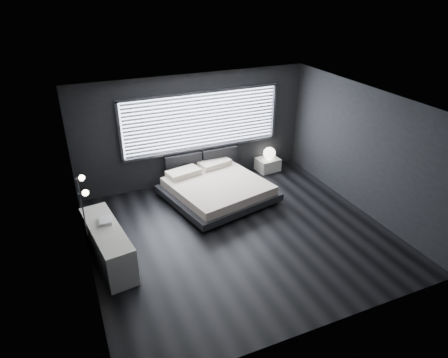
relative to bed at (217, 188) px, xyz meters
name	(u,v)px	position (x,y,z in m)	size (l,w,h in m)	color
room	(241,174)	(-0.13, -1.59, 1.13)	(6.04, 6.00, 2.80)	black
window	(202,121)	(0.07, 1.10, 1.34)	(4.14, 0.09, 1.52)	white
headboard	(202,160)	(0.01, 1.05, 0.30)	(1.96, 0.16, 0.52)	black
sconce_near	(85,193)	(-3.01, -1.54, 1.33)	(0.18, 0.11, 0.11)	silver
sconce_far	(82,178)	(-3.01, -0.94, 1.33)	(0.18, 0.11, 0.11)	silver
wall_art_upper	(81,197)	(-3.11, -2.14, 1.58)	(0.01, 0.48, 0.48)	#47474C
wall_art_lower	(84,215)	(-3.11, -1.89, 1.11)	(0.01, 0.48, 0.48)	#47474C
bed	(217,188)	(0.00, 0.00, 0.00)	(2.70, 2.62, 0.59)	black
nightstand	(268,164)	(1.90, 0.91, -0.10)	(0.59, 0.49, 0.34)	silver
orb_lamp	(269,153)	(1.92, 0.88, 0.24)	(0.34, 0.34, 0.34)	white
dresser	(108,245)	(-2.78, -1.41, 0.10)	(0.77, 1.92, 0.75)	silver
book_stack	(105,221)	(-2.75, -1.22, 0.51)	(0.29, 0.36, 0.07)	white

